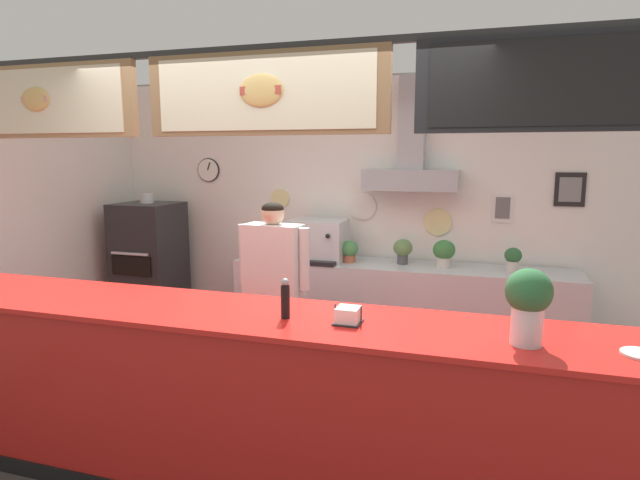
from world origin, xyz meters
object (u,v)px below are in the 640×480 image
(potted_rosemary, at_px, (349,250))
(potted_basil, at_px, (513,258))
(potted_sage, at_px, (444,252))
(potted_oregano, at_px, (403,249))
(espresso_machine, at_px, (318,241))
(pepper_grinder, at_px, (285,299))
(pizza_oven, at_px, (150,270))
(condiment_plate, at_px, (640,354))
(basil_vase, at_px, (528,304))
(shop_worker, at_px, (274,296))
(napkin_holder, at_px, (348,316))

(potted_rosemary, distance_m, potted_basil, 1.49)
(potted_sage, relative_size, potted_oregano, 1.07)
(espresso_machine, height_order, potted_oregano, espresso_machine)
(potted_sage, xyz_separation_m, pepper_grinder, (-0.68, -2.29, 0.10))
(pizza_oven, relative_size, condiment_plate, 9.44)
(potted_sage, xyz_separation_m, condiment_plate, (1.04, -2.32, -0.00))
(condiment_plate, height_order, pepper_grinder, pepper_grinder)
(espresso_machine, distance_m, potted_rosemary, 0.33)
(basil_vase, bearing_deg, potted_rosemary, 122.11)
(potted_rosemary, distance_m, potted_oregano, 0.51)
(potted_sage, relative_size, condiment_plate, 1.55)
(espresso_machine, relative_size, potted_sage, 2.08)
(potted_basil, xyz_separation_m, condiment_plate, (0.44, -2.31, 0.02))
(potted_basil, xyz_separation_m, potted_oregano, (-0.99, 0.05, 0.02))
(pepper_grinder, relative_size, basil_vase, 0.61)
(espresso_machine, height_order, basil_vase, basil_vase)
(shop_worker, bearing_deg, potted_rosemary, -101.54)
(potted_sage, distance_m, basil_vase, 2.41)
(espresso_machine, xyz_separation_m, basil_vase, (1.77, -2.31, 0.14))
(espresso_machine, distance_m, basil_vase, 2.91)
(potted_sage, relative_size, napkin_holder, 1.70)
(potted_rosemary, bearing_deg, napkin_holder, -75.95)
(potted_oregano, bearing_deg, basil_vase, -68.32)
(espresso_machine, xyz_separation_m, potted_oregano, (0.82, 0.06, -0.06))
(potted_oregano, bearing_deg, pizza_oven, -176.15)
(espresso_machine, bearing_deg, potted_rosemary, 0.03)
(shop_worker, xyz_separation_m, espresso_machine, (0.02, 1.11, 0.28))
(espresso_machine, xyz_separation_m, potted_sage, (1.21, 0.02, -0.05))
(condiment_plate, relative_size, basil_vase, 0.45)
(napkin_holder, bearing_deg, shop_worker, 128.17)
(espresso_machine, distance_m, potted_basil, 1.81)
(shop_worker, bearing_deg, potted_sage, -132.07)
(potted_basil, distance_m, napkin_holder, 2.45)
(napkin_holder, height_order, pepper_grinder, pepper_grinder)
(espresso_machine, distance_m, napkin_holder, 2.42)
(espresso_machine, relative_size, basil_vase, 1.45)
(basil_vase, bearing_deg, espresso_machine, 127.40)
(pizza_oven, relative_size, napkin_holder, 10.35)
(potted_rosemary, height_order, potted_basil, potted_basil)
(basil_vase, bearing_deg, condiment_plate, 0.96)
(potted_sage, bearing_deg, pepper_grinder, -106.58)
(pizza_oven, relative_size, potted_basil, 7.16)
(potted_rosemary, height_order, potted_sage, potted_sage)
(potted_rosemary, relative_size, potted_basil, 0.97)
(pizza_oven, xyz_separation_m, espresso_machine, (1.86, 0.12, 0.40))
(condiment_plate, bearing_deg, napkin_holder, 178.00)
(potted_rosemary, distance_m, pepper_grinder, 2.28)
(pizza_oven, distance_m, espresso_machine, 1.91)
(pepper_grinder, bearing_deg, pizza_oven, 138.04)
(potted_rosemary, bearing_deg, pepper_grinder, -84.68)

